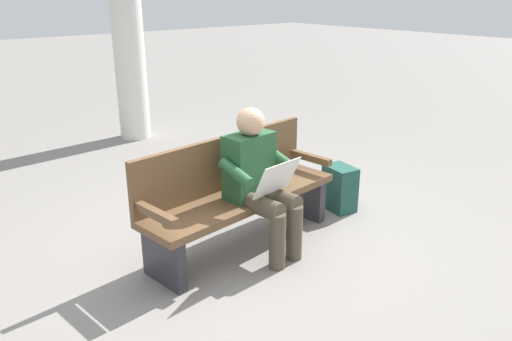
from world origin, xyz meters
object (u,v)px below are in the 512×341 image
(bench_near, at_px, (237,192))
(support_pillar, at_px, (126,9))
(backpack, at_px, (340,188))
(person_seated, at_px, (259,179))

(bench_near, height_order, support_pillar, support_pillar)
(backpack, bearing_deg, bench_near, -5.34)
(bench_near, bearing_deg, backpack, 169.12)
(backpack, bearing_deg, support_pillar, -85.05)
(person_seated, relative_size, backpack, 2.70)
(bench_near, height_order, person_seated, person_seated)
(person_seated, height_order, backpack, person_seated)
(bench_near, relative_size, support_pillar, 0.52)
(bench_near, distance_m, person_seated, 0.29)
(backpack, height_order, support_pillar, support_pillar)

